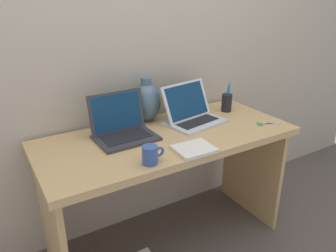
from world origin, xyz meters
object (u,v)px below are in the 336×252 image
laptop_left (122,126)px  notebook_stack (194,149)px  green_vase (146,102)px  laptop_right (191,112)px  pen_cup (227,102)px  scissors (264,124)px  coffee_mug (151,155)px

laptop_left → notebook_stack: 0.42m
green_vase → notebook_stack: size_ratio=1.39×
notebook_stack → laptop_right: bearing=57.7°
laptop_left → notebook_stack: size_ratio=1.68×
notebook_stack → pen_cup: bearing=35.4°
green_vase → scissors: 0.71m
laptop_right → pen_cup: laptop_right is taller
laptop_right → notebook_stack: 0.39m
laptop_left → scissors: laptop_left is taller
laptop_right → notebook_stack: (-0.21, -0.33, -0.05)m
notebook_stack → scissors: (0.55, 0.07, -0.01)m
laptop_right → notebook_stack: laptop_right is taller
laptop_right → green_vase: (-0.22, 0.16, 0.06)m
green_vase → scissors: bearing=-36.6°
laptop_right → scissors: bearing=-37.3°
coffee_mug → scissors: (0.80, 0.07, -0.04)m
laptop_right → coffee_mug: 0.56m
notebook_stack → scissors: notebook_stack is taller
green_vase → scissors: size_ratio=1.83×
laptop_left → laptop_right: bearing=-1.4°
laptop_left → coffee_mug: laptop_left is taller
laptop_right → notebook_stack: size_ratio=1.94×
green_vase → notebook_stack: 0.50m
scissors → notebook_stack: bearing=-173.1°
pen_cup → scissors: (0.04, -0.30, -0.06)m
laptop_left → notebook_stack: laptop_left is taller
scissors → pen_cup: bearing=97.9°
pen_cup → scissors: size_ratio=1.31×
laptop_right → pen_cup: size_ratio=1.96×
green_vase → pen_cup: size_ratio=1.40×
coffee_mug → laptop_left: bearing=88.3°
coffee_mug → laptop_right: bearing=36.4°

